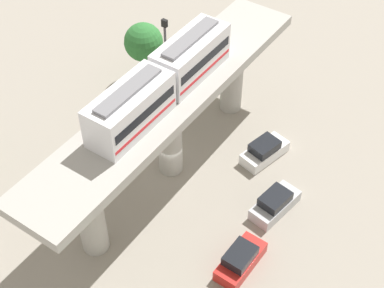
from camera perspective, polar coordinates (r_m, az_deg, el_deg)
ground_plane at (r=46.17m, az=-2.11°, el=-2.42°), size 120.00×120.00×0.00m
viaduct at (r=42.02m, az=-2.32°, el=3.02°), size 5.20×28.00×7.85m
train at (r=39.38m, az=-3.02°, el=6.27°), size 2.64×13.55×3.24m
parked_car_silver at (r=43.24m, az=8.30°, el=-5.91°), size 2.44×4.43×1.76m
parked_car_white at (r=46.81m, az=7.27°, el=-0.70°), size 2.72×4.50×1.76m
parked_car_red at (r=40.00m, az=4.87°, el=-11.47°), size 1.90×4.24×1.76m
tree_mid_lot at (r=52.48m, az=-4.87°, el=10.10°), size 3.56×3.56×5.88m
signal_post at (r=46.33m, az=-2.58°, el=7.42°), size 0.44×0.28×10.45m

